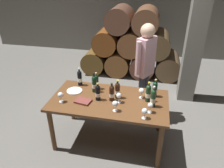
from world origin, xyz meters
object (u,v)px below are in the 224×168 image
at_px(wine_bottle_4, 96,82).
at_px(wine_bottle_2, 80,78).
at_px(wine_bottle_1, 153,98).
at_px(wine_bottle_5, 148,93).
at_px(wine_bottle_8, 112,93).
at_px(wine_glass_5, 115,104).
at_px(wine_bottle_0, 98,93).
at_px(wine_glass_2, 119,96).
at_px(wine_glass_4, 142,91).
at_px(sommelier_presenting, 145,64).
at_px(dining_table, 109,105).
at_px(wine_glass_3, 145,111).
at_px(wine_bottle_6, 117,90).
at_px(wine_bottle_7, 155,89).
at_px(wine_bottle_3, 94,84).
at_px(wine_glass_1, 150,106).
at_px(serving_plate, 75,91).
at_px(wine_glass_0, 60,95).
at_px(tasting_notebook, 83,101).

bearing_deg(wine_bottle_4, wine_bottle_2, 167.71).
relative_size(wine_bottle_1, wine_bottle_5, 1.04).
relative_size(wine_bottle_8, wine_glass_5, 1.81).
xyz_separation_m(wine_bottle_0, wine_glass_2, (0.31, -0.01, -0.01)).
bearing_deg(wine_bottle_4, wine_glass_4, -10.00).
height_order(wine_bottle_4, sommelier_presenting, sommelier_presenting).
relative_size(dining_table, wine_glass_5, 11.14).
distance_m(dining_table, wine_glass_4, 0.52).
bearing_deg(sommelier_presenting, wine_glass_3, -85.56).
distance_m(wine_bottle_4, wine_glass_4, 0.73).
xyz_separation_m(dining_table, sommelier_presenting, (0.45, 0.75, 0.37)).
xyz_separation_m(wine_glass_2, wine_glass_5, (-0.01, -0.21, 0.00)).
xyz_separation_m(wine_glass_3, sommelier_presenting, (-0.08, 1.09, 0.18)).
bearing_deg(wine_glass_3, wine_bottle_6, 135.45).
bearing_deg(wine_bottle_7, wine_bottle_3, -177.04).
relative_size(wine_bottle_1, wine_glass_4, 2.01).
height_order(wine_glass_1, serving_plate, wine_glass_1).
height_order(wine_bottle_2, sommelier_presenting, sommelier_presenting).
bearing_deg(wine_bottle_0, wine_bottle_2, 137.37).
xyz_separation_m(wine_glass_2, serving_plate, (-0.73, 0.17, -0.10)).
xyz_separation_m(wine_bottle_8, wine_glass_0, (-0.70, -0.19, -0.01)).
distance_m(wine_bottle_2, wine_bottle_8, 0.70).
height_order(wine_bottle_0, wine_glass_5, wine_bottle_0).
xyz_separation_m(wine_bottle_7, wine_glass_3, (-0.10, -0.57, -0.02)).
bearing_deg(wine_bottle_8, wine_bottle_7, 21.70).
relative_size(dining_table, wine_glass_1, 11.51).
xyz_separation_m(wine_bottle_4, wine_bottle_6, (0.37, -0.20, 0.00)).
height_order(wine_bottle_7, wine_glass_1, wine_bottle_7).
height_order(wine_bottle_6, tasting_notebook, wine_bottle_6).
relative_size(dining_table, wine_bottle_4, 6.04).
distance_m(wine_bottle_6, serving_plate, 0.70).
bearing_deg(wine_glass_2, wine_bottle_6, 109.56).
bearing_deg(wine_glass_1, wine_bottle_3, 156.62).
distance_m(wine_glass_2, serving_plate, 0.76).
bearing_deg(wine_bottle_3, tasting_notebook, -103.76).
height_order(wine_bottle_1, wine_bottle_2, wine_bottle_1).
relative_size(dining_table, wine_glass_0, 11.06).
xyz_separation_m(tasting_notebook, sommelier_presenting, (0.80, 0.89, 0.27)).
bearing_deg(wine_glass_4, wine_bottle_7, 23.33).
bearing_deg(wine_bottle_2, wine_glass_0, -100.04).
bearing_deg(tasting_notebook, wine_glass_2, 21.68).
xyz_separation_m(dining_table, wine_glass_0, (-0.66, -0.20, 0.20)).
bearing_deg(wine_glass_1, wine_bottle_4, 151.48).
bearing_deg(wine_bottle_8, wine_bottle_4, 137.32).
relative_size(wine_bottle_2, wine_glass_5, 1.96).
distance_m(wine_bottle_3, wine_glass_4, 0.72).
bearing_deg(wine_bottle_6, wine_bottle_1, -13.59).
bearing_deg(wine_bottle_2, dining_table, -30.76).
relative_size(wine_bottle_0, wine_bottle_6, 0.94).
height_order(wine_bottle_3, serving_plate, wine_bottle_3).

